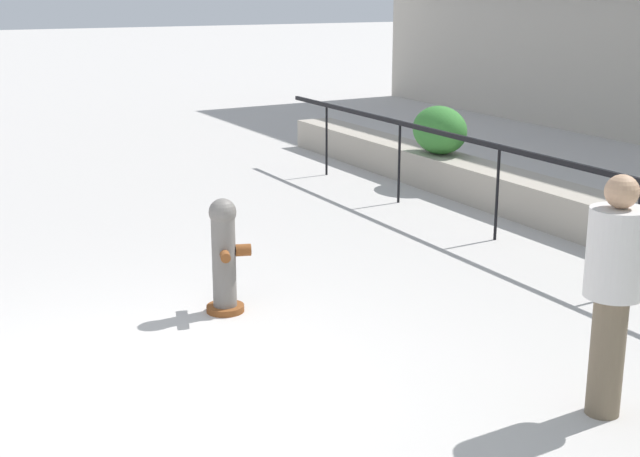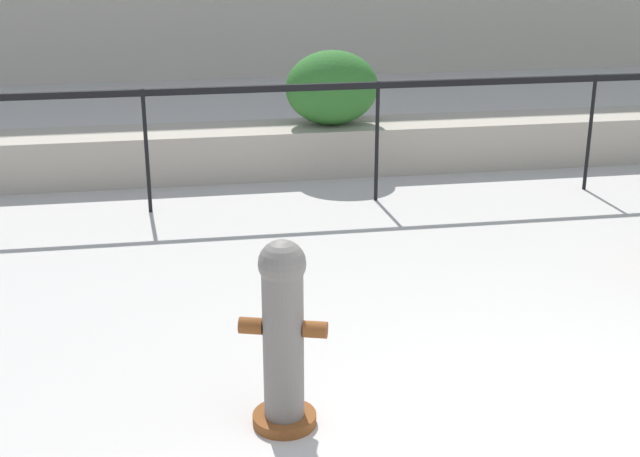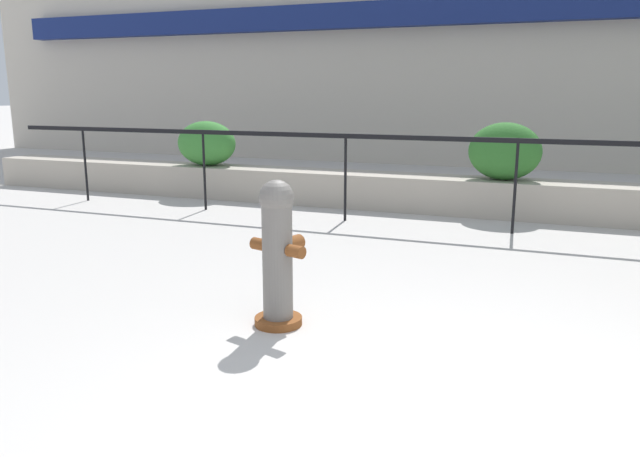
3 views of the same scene
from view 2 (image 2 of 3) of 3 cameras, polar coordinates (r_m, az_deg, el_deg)
name	(u,v)px [view 2 (image 2 of 3)]	position (r m, az deg, el deg)	size (l,w,h in m)	color
planter_wall_low	(353,146)	(9.59, 2.15, 5.28)	(18.00, 0.70, 0.50)	#ADA393
fence_railing_segment	(378,96)	(8.37, 3.73, 8.46)	(15.00, 0.05, 1.15)	black
hedge_bush_1	(332,88)	(9.40, 0.77, 9.00)	(0.97, 0.70, 0.78)	#2D6B28
fire_hydrant	(283,333)	(4.76, -2.36, -6.71)	(0.48, 0.48, 1.08)	brown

